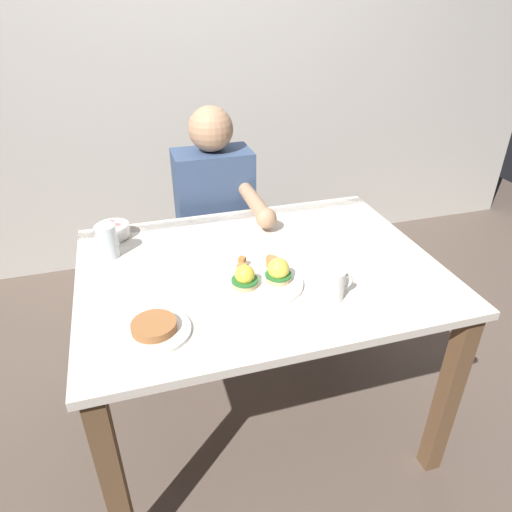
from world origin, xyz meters
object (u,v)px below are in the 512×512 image
object	(u,v)px
eggs_benedict_plate	(262,278)
side_plate	(154,329)
water_glass_near	(108,243)
dining_table	(259,291)
fruit_bowl	(113,231)
coffee_mug	(332,283)
fork	(401,274)
diner_person	(217,217)

from	to	relation	value
eggs_benedict_plate	side_plate	size ratio (longest dim) A/B	1.35
eggs_benedict_plate	water_glass_near	size ratio (longest dim) A/B	2.27
dining_table	eggs_benedict_plate	bearing A→B (deg)	-102.85
fruit_bowl	water_glass_near	distance (m)	0.14
dining_table	fruit_bowl	world-z (taller)	fruit_bowl
dining_table	water_glass_near	world-z (taller)	water_glass_near
dining_table	fruit_bowl	size ratio (longest dim) A/B	10.00
coffee_mug	eggs_benedict_plate	bearing A→B (deg)	145.88
fruit_bowl	water_glass_near	size ratio (longest dim) A/B	1.01
fruit_bowl	water_glass_near	xyz separation A→B (m)	(-0.02, -0.14, 0.02)
dining_table	water_glass_near	size ratio (longest dim) A/B	10.08
eggs_benedict_plate	water_glass_near	xyz separation A→B (m)	(-0.46, 0.33, 0.03)
water_glass_near	side_plate	distance (m)	0.48
dining_table	coffee_mug	world-z (taller)	coffee_mug
dining_table	fork	xyz separation A→B (m)	(0.43, -0.19, 0.11)
diner_person	fruit_bowl	bearing A→B (deg)	-150.68
dining_table	fruit_bowl	bearing A→B (deg)	143.21
dining_table	fork	distance (m)	0.48
water_glass_near	side_plate	bearing A→B (deg)	-76.90
side_plate	diner_person	xyz separation A→B (m)	(0.36, 0.86, -0.10)
dining_table	side_plate	size ratio (longest dim) A/B	6.00
fruit_bowl	diner_person	xyz separation A→B (m)	(0.45, 0.25, -0.12)
coffee_mug	diner_person	size ratio (longest dim) A/B	0.10
dining_table	diner_person	bearing A→B (deg)	91.84
eggs_benedict_plate	side_plate	world-z (taller)	eggs_benedict_plate
fruit_bowl	coffee_mug	xyz separation A→B (m)	(0.62, -0.59, 0.02)
water_glass_near	diner_person	bearing A→B (deg)	39.70
fruit_bowl	diner_person	world-z (taller)	diner_person
dining_table	water_glass_near	xyz separation A→B (m)	(-0.49, 0.21, 0.16)
diner_person	eggs_benedict_plate	bearing A→B (deg)	-90.52
fork	side_plate	size ratio (longest dim) A/B	0.78
eggs_benedict_plate	diner_person	bearing A→B (deg)	89.48
side_plate	diner_person	bearing A→B (deg)	67.26
coffee_mug	side_plate	xyz separation A→B (m)	(-0.53, -0.02, -0.04)
fork	diner_person	bearing A→B (deg)	119.65
dining_table	side_plate	distance (m)	0.47
eggs_benedict_plate	side_plate	bearing A→B (deg)	-158.02
fork	eggs_benedict_plate	bearing A→B (deg)	170.43
water_glass_near	eggs_benedict_plate	bearing A→B (deg)	-35.22
eggs_benedict_plate	coffee_mug	size ratio (longest dim) A/B	2.43
fork	side_plate	xyz separation A→B (m)	(-0.81, -0.07, 0.01)
side_plate	water_glass_near	bearing A→B (deg)	103.10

